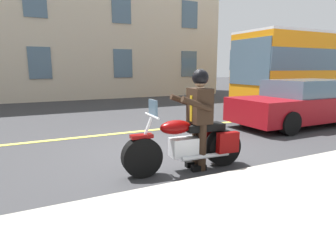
{
  "coord_description": "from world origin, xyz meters",
  "views": [
    {
      "loc": [
        2.47,
        5.48,
        1.76
      ],
      "look_at": [
        0.23,
        0.99,
        0.75
      ],
      "focal_mm": 31.07,
      "sensor_mm": 36.0,
      "label": 1
    }
  ],
  "objects": [
    {
      "name": "rider_main",
      "position": [
        -0.21,
        1.31,
        1.04
      ],
      "size": [
        0.64,
        0.57,
        1.74
      ],
      "color": "black",
      "rests_on": "ground_plane"
    },
    {
      "name": "ground_plane",
      "position": [
        0.0,
        0.0,
        0.0
      ],
      "size": [
        80.0,
        80.0,
        0.0
      ],
      "primitive_type": "plane",
      "color": "#333335"
    },
    {
      "name": "bus_far",
      "position": [
        -11.62,
        -4.15,
        1.87
      ],
      "size": [
        11.05,
        2.7,
        3.3
      ],
      "color": "orange",
      "rests_on": "ground_plane"
    },
    {
      "name": "motorcycle_main",
      "position": [
        -0.02,
        1.3,
        0.45
      ],
      "size": [
        2.22,
        0.68,
        1.26
      ],
      "color": "black",
      "rests_on": "ground_plane"
    },
    {
      "name": "lane_center_stripe",
      "position": [
        0.0,
        -2.0,
        0.01
      ],
      "size": [
        60.0,
        0.16,
        0.01
      ],
      "primitive_type": "cube",
      "color": "#E5DB4C",
      "rests_on": "ground_plane"
    },
    {
      "name": "car_silver",
      "position": [
        -5.26,
        -0.64,
        0.69
      ],
      "size": [
        4.6,
        1.92,
        1.4
      ],
      "color": "maroon",
      "rests_on": "ground_plane"
    },
    {
      "name": "building_backdrop",
      "position": [
        1.56,
        -14.0,
        5.54
      ],
      "size": [
        22.05,
        6.06,
        11.08
      ],
      "color": "beige",
      "rests_on": "ground_plane"
    }
  ]
}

